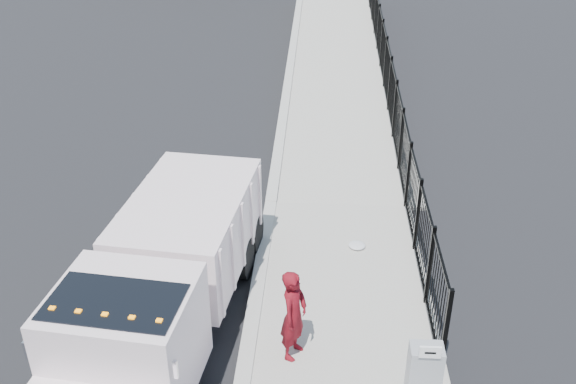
{
  "coord_description": "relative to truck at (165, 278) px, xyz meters",
  "views": [
    {
      "loc": [
        1.28,
        -10.76,
        8.59
      ],
      "look_at": [
        0.57,
        2.0,
        1.55
      ],
      "focal_mm": 40.0,
      "sensor_mm": 36.0,
      "label": 1
    }
  ],
  "objects": [
    {
      "name": "iron_fence",
      "position": [
        5.13,
        13.14,
        -0.47
      ],
      "size": [
        0.1,
        28.0,
        1.8
      ],
      "primitive_type": "cube",
      "color": "black",
      "rests_on": "ground"
    },
    {
      "name": "worker",
      "position": [
        2.46,
        -0.55,
        -0.33
      ],
      "size": [
        0.66,
        0.79,
        1.84
      ],
      "primitive_type": "imported",
      "rotation": [
        0.0,
        0.0,
        1.19
      ],
      "color": "maroon",
      "rests_on": "sidewalk"
    },
    {
      "name": "debris",
      "position": [
        3.78,
        3.12,
        -1.2
      ],
      "size": [
        0.41,
        0.41,
        0.1
      ],
      "primitive_type": "ellipsoid",
      "color": "silver",
      "rests_on": "sidewalk"
    },
    {
      "name": "ground",
      "position": [
        1.58,
        1.14,
        -1.37
      ],
      "size": [
        120.0,
        120.0,
        0.0
      ],
      "primitive_type": "plane",
      "color": "black",
      "rests_on": "ground"
    },
    {
      "name": "arrow_sign",
      "position": [
        4.68,
        -1.86,
        0.11
      ],
      "size": [
        0.35,
        0.04,
        0.22
      ],
      "primitive_type": "cube",
      "color": "white",
      "rests_on": "utility_cabinet"
    },
    {
      "name": "curb",
      "position": [
        1.58,
        -0.86,
        -1.29
      ],
      "size": [
        0.3,
        12.0,
        0.16
      ],
      "primitive_type": "cube",
      "color": "#ADAAA3",
      "rests_on": "ground"
    },
    {
      "name": "utility_cabinet",
      "position": [
        4.68,
        -1.64,
        -0.62
      ],
      "size": [
        0.55,
        0.4,
        1.25
      ],
      "primitive_type": "cube",
      "color": "gray",
      "rests_on": "sidewalk"
    },
    {
      "name": "ramp",
      "position": [
        3.71,
        17.14,
        -1.37
      ],
      "size": [
        3.95,
        24.06,
        3.19
      ],
      "primitive_type": "cube",
      "rotation": [
        0.06,
        0.0,
        0.0
      ],
      "color": "#9E998E",
      "rests_on": "ground"
    },
    {
      "name": "sidewalk",
      "position": [
        3.51,
        -0.86,
        -1.31
      ],
      "size": [
        3.55,
        12.0,
        0.12
      ],
      "primitive_type": "cube",
      "color": "#9E998E",
      "rests_on": "ground"
    },
    {
      "name": "truck",
      "position": [
        0.0,
        0.0,
        0.0
      ],
      "size": [
        3.05,
        7.32,
        2.43
      ],
      "rotation": [
        0.0,
        0.0,
        -0.11
      ],
      "color": "black",
      "rests_on": "ground"
    }
  ]
}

